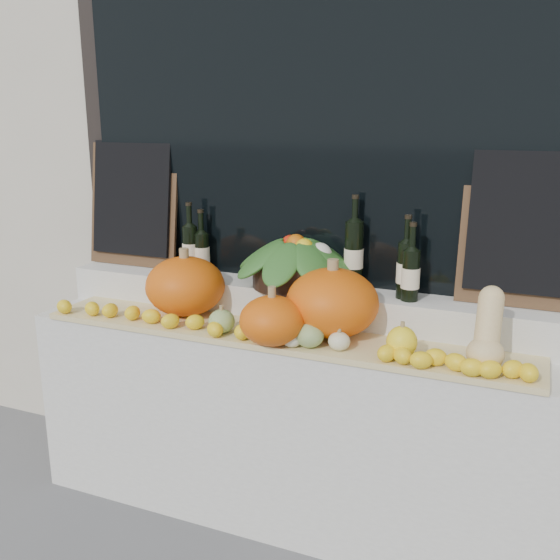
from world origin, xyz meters
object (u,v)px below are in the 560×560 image
object	(u,v)px
pumpkin_left	(185,286)
wine_bottle_tall	(354,255)
pumpkin_right	(332,303)
produce_bowl	(296,260)
butternut_squash	(488,333)

from	to	relation	value
pumpkin_left	wine_bottle_tall	xyz separation A→B (m)	(0.71, 0.23, 0.16)
pumpkin_left	pumpkin_right	size ratio (longest dim) A/B	0.94
pumpkin_left	produce_bowl	distance (m)	0.51
produce_bowl	wine_bottle_tall	distance (m)	0.26
pumpkin_left	wine_bottle_tall	size ratio (longest dim) A/B	0.86
pumpkin_right	pumpkin_left	bearing A→B (deg)	178.96
pumpkin_right	butternut_squash	xyz separation A→B (m)	(0.61, -0.09, -0.01)
pumpkin_left	pumpkin_right	xyz separation A→B (m)	(0.69, -0.01, 0.01)
produce_bowl	wine_bottle_tall	size ratio (longest dim) A/B	1.42
produce_bowl	pumpkin_right	bearing A→B (deg)	-39.82
pumpkin_right	wine_bottle_tall	distance (m)	0.28
butternut_squash	wine_bottle_tall	distance (m)	0.70
pumpkin_right	wine_bottle_tall	size ratio (longest dim) A/B	0.91
pumpkin_right	produce_bowl	bearing A→B (deg)	140.18
wine_bottle_tall	pumpkin_right	bearing A→B (deg)	-93.60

